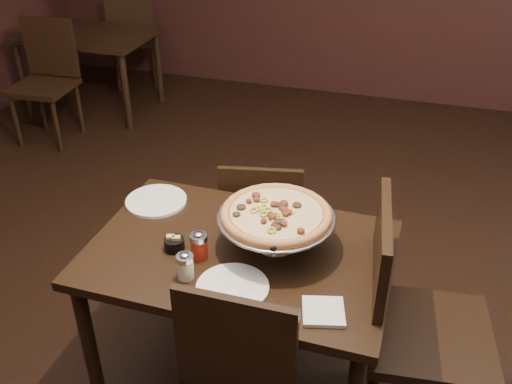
# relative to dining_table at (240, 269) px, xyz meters

# --- Properties ---
(room) EXTENTS (6.04, 7.04, 2.84)m
(room) POSITION_rel_dining_table_xyz_m (0.07, 0.03, 0.78)
(room) COLOR black
(room) RESTS_ON ground
(dining_table) EXTENTS (1.16, 0.78, 0.72)m
(dining_table) POSITION_rel_dining_table_xyz_m (0.00, 0.00, 0.00)
(dining_table) COLOR black
(dining_table) RESTS_ON ground
(background_table) EXTENTS (1.09, 0.73, 0.68)m
(background_table) POSITION_rel_dining_table_xyz_m (-2.20, 2.51, -0.04)
(background_table) COLOR black
(background_table) RESTS_ON ground
(pizza_stand) EXTENTS (0.45, 0.45, 0.19)m
(pizza_stand) POSITION_rel_dining_table_xyz_m (0.13, 0.06, 0.25)
(pizza_stand) COLOR silver
(pizza_stand) RESTS_ON dining_table
(parmesan_shaker) EXTENTS (0.06, 0.06, 0.11)m
(parmesan_shaker) POSITION_rel_dining_table_xyz_m (-0.13, -0.21, 0.15)
(parmesan_shaker) COLOR beige
(parmesan_shaker) RESTS_ON dining_table
(pepper_flake_shaker) EXTENTS (0.07, 0.07, 0.12)m
(pepper_flake_shaker) POSITION_rel_dining_table_xyz_m (-0.13, -0.09, 0.15)
(pepper_flake_shaker) COLOR maroon
(pepper_flake_shaker) RESTS_ON dining_table
(packet_caddy) EXTENTS (0.08, 0.08, 0.06)m
(packet_caddy) POSITION_rel_dining_table_xyz_m (-0.24, -0.07, 0.12)
(packet_caddy) COLOR black
(packet_caddy) RESTS_ON dining_table
(napkin_stack) EXTENTS (0.17, 0.17, 0.01)m
(napkin_stack) POSITION_rel_dining_table_xyz_m (0.37, -0.25, 0.10)
(napkin_stack) COLOR white
(napkin_stack) RESTS_ON dining_table
(plate_left) EXTENTS (0.26, 0.26, 0.01)m
(plate_left) POSITION_rel_dining_table_xyz_m (-0.45, 0.21, 0.10)
(plate_left) COLOR white
(plate_left) RESTS_ON dining_table
(plate_near) EXTENTS (0.26, 0.26, 0.01)m
(plate_near) POSITION_rel_dining_table_xyz_m (0.05, -0.22, 0.10)
(plate_near) COLOR white
(plate_near) RESTS_ON dining_table
(serving_spatula) EXTENTS (0.13, 0.13, 0.02)m
(serving_spatula) POSITION_rel_dining_table_xyz_m (0.18, -0.10, 0.24)
(serving_spatula) COLOR silver
(serving_spatula) RESTS_ON pizza_stand
(chair_far) EXTENTS (0.45, 0.45, 0.82)m
(chair_far) POSITION_rel_dining_table_xyz_m (-0.07, 0.56, -0.18)
(chair_far) COLOR black
(chair_far) RESTS_ON ground
(chair_side) EXTENTS (0.52, 0.52, 1.01)m
(chair_side) POSITION_rel_dining_table_xyz_m (0.66, -0.00, -0.08)
(chair_side) COLOR black
(chair_side) RESTS_ON ground
(bg_chair_far) EXTENTS (0.56, 0.56, 0.91)m
(bg_chair_far) POSITION_rel_dining_table_xyz_m (-2.09, 3.11, -0.13)
(bg_chair_far) COLOR black
(bg_chair_far) RESTS_ON ground
(bg_chair_near) EXTENTS (0.46, 0.46, 0.93)m
(bg_chair_near) POSITION_rel_dining_table_xyz_m (-2.22, 1.92, -0.12)
(bg_chair_near) COLOR black
(bg_chair_near) RESTS_ON ground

